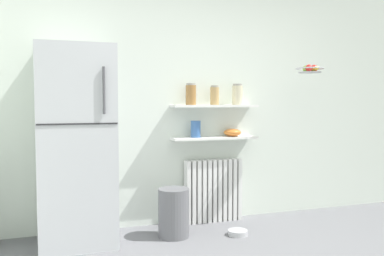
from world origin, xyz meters
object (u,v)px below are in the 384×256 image
refrigerator (77,146)px  hanging_fruit_basket (310,69)px  radiator (213,190)px  pet_food_bowl (238,233)px  storage_jar_2 (237,95)px  vase (196,129)px  trash_bin (174,213)px  storage_jar_0 (191,94)px  shelf_bowl (232,132)px  storage_jar_1 (215,95)px

refrigerator → hanging_fruit_basket: bearing=-2.9°
radiator → pet_food_bowl: (0.05, -0.52, -0.31)m
storage_jar_2 → vase: storage_jar_2 is taller
storage_jar_2 → radiator: bearing=173.6°
storage_jar_2 → trash_bin: (-0.82, -0.33, -1.15)m
storage_jar_0 → shelf_bowl: 0.63m
storage_jar_0 → hanging_fruit_basket: (1.23, -0.34, 0.27)m
storage_jar_1 → hanging_fruit_basket: 1.05m
pet_food_bowl → shelf_bowl: bearing=72.3°
radiator → pet_food_bowl: radiator is taller
hanging_fruit_basket → storage_jar_2: bearing=154.0°
storage_jar_0 → trash_bin: (-0.28, -0.33, -1.15)m
pet_food_bowl → vase: bearing=118.9°
vase → trash_bin: bearing=-135.7°
storage_jar_0 → hanging_fruit_basket: bearing=-15.4°
refrigerator → shelf_bowl: size_ratio=9.58×
radiator → trash_bin: (-0.55, -0.36, -0.10)m
pet_food_bowl → storage_jar_2: bearing=66.3°
trash_bin → hanging_fruit_basket: size_ratio=1.60×
pet_food_bowl → refrigerator: bearing=169.7°
storage_jar_0 → vase: (0.05, -0.00, -0.37)m
refrigerator → vase: size_ratio=10.25×
radiator → storage_jar_2: size_ratio=2.98×
trash_bin → radiator: bearing=33.0°
storage_jar_2 → shelf_bowl: storage_jar_2 is taller
shelf_bowl → trash_bin: shelf_bowl is taller
radiator → shelf_bowl: size_ratio=3.60×
vase → pet_food_bowl: size_ratio=0.91×
radiator → storage_jar_1: size_ratio=3.28×
radiator → trash_bin: 0.67m
radiator → pet_food_bowl: bearing=-84.0°
refrigerator → storage_jar_2: bearing=7.1°
trash_bin → pet_food_bowl: trash_bin is taller
radiator → storage_jar_2: bearing=-6.4°
radiator → vase: bearing=-172.0°
storage_jar_0 → vase: bearing=-0.0°
storage_jar_1 → trash_bin: size_ratio=0.44×
storage_jar_0 → vase: size_ratio=1.28×
shelf_bowl → storage_jar_2: bearing=0.0°
refrigerator → trash_bin: refrigerator is taller
radiator → shelf_bowl: bearing=-8.1°
vase → storage_jar_0: bearing=180.0°
trash_bin → storage_jar_0: bearing=49.2°
pet_food_bowl → hanging_fruit_basket: size_ratio=0.66×
storage_jar_1 → shelf_bowl: (0.21, 0.00, -0.40)m
storage_jar_0 → storage_jar_1: storage_jar_0 is taller
shelf_bowl → hanging_fruit_basket: 1.07m
refrigerator → radiator: (1.44, 0.24, -0.56)m
refrigerator → storage_jar_2: size_ratio=7.92×
storage_jar_2 → vase: bearing=180.0°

